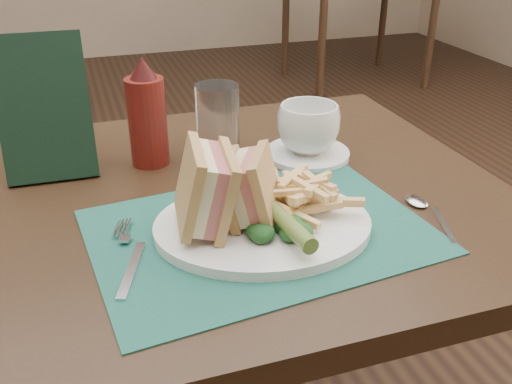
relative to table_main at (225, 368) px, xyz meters
The scene contains 18 objects.
floor 0.62m from the table_main, 90.00° to the left, with size 7.00×7.00×0.00m, color black.
wall_back 4.02m from the table_main, 90.00° to the left, with size 6.00×6.00×0.00m, color tan.
table_main is the anchor object (origin of this frame).
table_bg_right 3.25m from the table_main, 58.67° to the left, with size 0.90×0.75×0.75m, color black, non-canonical shape.
placemat 0.40m from the table_main, 80.76° to the right, with size 0.45×0.32×0.00m, color #1A5648.
plate 0.41m from the table_main, 79.00° to the right, with size 0.30×0.24×0.01m, color white, non-canonical shape.
sandwich_half_a 0.47m from the table_main, 119.83° to the right, with size 0.06×0.12×0.11m, color tan, non-canonical shape.
sandwich_half_b 0.46m from the table_main, 93.21° to the right, with size 0.06×0.10×0.09m, color tan, non-canonical shape.
kale_garnish 0.45m from the table_main, 77.94° to the right, with size 0.11×0.08×0.03m, color #153C18, non-canonical shape.
pickle_spear 0.46m from the table_main, 77.37° to the right, with size 0.02×0.02×0.12m, color #556F2A.
fries_pile 0.45m from the table_main, 51.50° to the right, with size 0.18×0.20×0.06m, color #E9BE74, non-canonical shape.
fork 0.44m from the table_main, 137.44° to the right, with size 0.03×0.17×0.01m, color silver, non-canonical shape.
spoon 0.50m from the table_main, 32.85° to the right, with size 0.03×0.15×0.01m, color silver, non-canonical shape.
saucer 0.43m from the table_main, 24.28° to the left, with size 0.15×0.15×0.01m, color white.
coffee_cup 0.47m from the table_main, 24.28° to the left, with size 0.11×0.11×0.09m, color white.
drinking_glass 0.46m from the table_main, 75.28° to the left, with size 0.08×0.08×0.13m, color silver.
ketchup_bottle 0.50m from the table_main, 120.50° to the left, with size 0.06×0.06×0.19m, color #59130F, non-canonical shape.
check_presenter 0.57m from the table_main, 148.03° to the left, with size 0.14×0.02×0.23m, color black.
Camera 1 is at (-0.19, -1.27, 1.16)m, focal length 40.00 mm.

